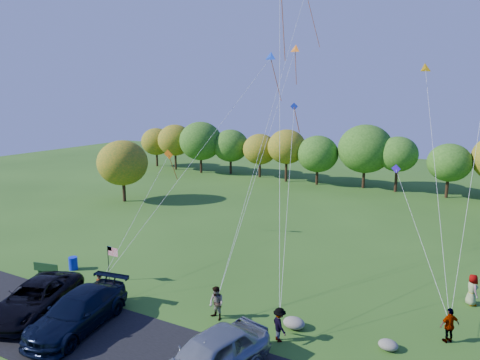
% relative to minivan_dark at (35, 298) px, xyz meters
% --- Properties ---
extents(ground, '(140.00, 140.00, 0.00)m').
position_rel_minivan_dark_xyz_m(ground, '(8.15, 3.63, -0.92)').
color(ground, '#295117').
rests_on(ground, ground).
extents(asphalt_lane, '(44.00, 6.00, 0.06)m').
position_rel_minivan_dark_xyz_m(asphalt_lane, '(8.15, -0.37, -0.89)').
color(asphalt_lane, black).
rests_on(asphalt_lane, ground).
extents(treeline, '(75.80, 27.64, 8.29)m').
position_rel_minivan_dark_xyz_m(treeline, '(8.41, 39.86, 3.79)').
color(treeline, '#321F12').
rests_on(treeline, ground).
extents(minivan_dark, '(4.83, 6.78, 1.71)m').
position_rel_minivan_dark_xyz_m(minivan_dark, '(0.00, 0.00, 0.00)').
color(minivan_dark, black).
rests_on(minivan_dark, asphalt_lane).
extents(minivan_navy, '(3.50, 6.54, 1.80)m').
position_rel_minivan_dark_xyz_m(minivan_navy, '(3.27, 0.02, 0.04)').
color(minivan_navy, black).
rests_on(minivan_navy, asphalt_lane).
extents(minivan_silver, '(3.76, 6.28, 2.00)m').
position_rel_minivan_dark_xyz_m(minivan_silver, '(11.34, -0.19, 0.14)').
color(minivan_silver, '#93999C').
rests_on(minivan_silver, asphalt_lane).
extents(flyer_a, '(0.68, 0.53, 1.63)m').
position_rel_minivan_dark_xyz_m(flyer_a, '(1.87, 2.83, -0.10)').
color(flyer_a, '#4C4C59').
rests_on(flyer_a, ground).
extents(flyer_b, '(1.06, 0.94, 1.82)m').
position_rel_minivan_dark_xyz_m(flyer_b, '(8.96, 4.21, -0.01)').
color(flyer_b, '#4C4C59').
rests_on(flyer_b, ground).
extents(flyer_c, '(1.24, 1.20, 1.70)m').
position_rel_minivan_dark_xyz_m(flyer_c, '(12.73, 3.89, -0.07)').
color(flyer_c, '#4C4C59').
rests_on(flyer_c, ground).
extents(flyer_d, '(1.06, 1.00, 1.76)m').
position_rel_minivan_dark_xyz_m(flyer_d, '(20.00, 7.66, -0.04)').
color(flyer_d, '#4C4C59').
rests_on(flyer_d, ground).
extents(flyer_e, '(0.92, 1.05, 1.81)m').
position_rel_minivan_dark_xyz_m(flyer_e, '(20.94, 12.48, -0.01)').
color(flyer_e, '#4C4C59').
rests_on(flyer_e, ground).
extents(park_bench, '(1.82, 0.66, 1.01)m').
position_rel_minivan_dark_xyz_m(park_bench, '(-3.60, 3.50, -0.38)').
color(park_bench, '#123315').
rests_on(park_bench, ground).
extents(trash_barrel, '(0.59, 0.59, 0.88)m').
position_rel_minivan_dark_xyz_m(trash_barrel, '(-3.20, 5.26, -0.48)').
color(trash_barrel, '#0D23CC').
rests_on(trash_barrel, ground).
extents(flag_assembly, '(0.88, 0.57, 2.37)m').
position_rel_minivan_dark_xyz_m(flag_assembly, '(0.58, 5.08, 0.85)').
color(flag_assembly, black).
rests_on(flag_assembly, ground).
extents(boulder_near, '(1.14, 0.89, 0.57)m').
position_rel_minivan_dark_xyz_m(boulder_near, '(12.94, 5.30, -0.63)').
color(boulder_near, gray).
rests_on(boulder_near, ground).
extents(boulder_far, '(0.91, 0.76, 0.48)m').
position_rel_minivan_dark_xyz_m(boulder_far, '(17.54, 5.62, -0.68)').
color(boulder_far, gray).
rests_on(boulder_far, ground).
extents(kites_aloft, '(28.47, 11.15, 15.54)m').
position_rel_minivan_dark_xyz_m(kites_aloft, '(10.48, 17.93, 15.88)').
color(kites_aloft, '#ED1A4B').
rests_on(kites_aloft, ground).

